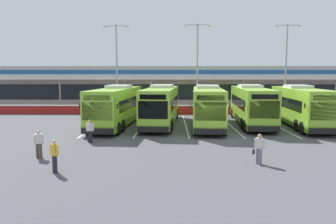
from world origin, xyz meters
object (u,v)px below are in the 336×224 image
at_px(coach_bus_leftmost, 117,107).
at_px(pedestrian_near_bin, 39,143).
at_px(coach_bus_right_centre, 251,106).
at_px(coach_bus_rightmost, 300,107).
at_px(coach_bus_centre, 207,107).
at_px(pedestrian_in_dark_coat, 90,130).
at_px(coach_bus_left_centre, 161,106).
at_px(lamp_post_east, 286,62).
at_px(lamp_post_centre, 197,62).
at_px(pedestrian_with_handbag, 259,148).
at_px(lamp_post_west, 117,63).
at_px(pedestrian_child, 54,155).

xyz_separation_m(coach_bus_leftmost, pedestrian_near_bin, (-2.48, -11.75, -0.91)).
xyz_separation_m(coach_bus_right_centre, coach_bus_rightmost, (4.32, -0.98, 0.00)).
relative_size(coach_bus_centre, pedestrian_in_dark_coat, 7.59).
height_order(coach_bus_left_centre, pedestrian_in_dark_coat, coach_bus_left_centre).
bearing_deg(coach_bus_left_centre, pedestrian_in_dark_coat, -119.30).
relative_size(pedestrian_near_bin, lamp_post_east, 0.15).
xyz_separation_m(pedestrian_in_dark_coat, pedestrian_near_bin, (-1.87, -4.19, 0.00)).
height_order(coach_bus_left_centre, lamp_post_centre, lamp_post_centre).
bearing_deg(coach_bus_centre, lamp_post_centre, 90.69).
distance_m(coach_bus_centre, lamp_post_centre, 11.64).
relative_size(pedestrian_with_handbag, pedestrian_in_dark_coat, 1.00).
xyz_separation_m(coach_bus_left_centre, lamp_post_west, (-5.99, 10.59, 4.50)).
distance_m(pedestrian_near_bin, lamp_post_east, 32.13).
xyz_separation_m(coach_bus_left_centre, lamp_post_east, (15.31, 10.29, 4.50)).
height_order(coach_bus_left_centre, coach_bus_centre, same).
height_order(coach_bus_leftmost, lamp_post_west, lamp_post_west).
distance_m(coach_bus_centre, pedestrian_near_bin, 16.01).
relative_size(pedestrian_in_dark_coat, pedestrian_child, 1.00).
distance_m(pedestrian_with_handbag, lamp_post_west, 27.43).
bearing_deg(coach_bus_right_centre, coach_bus_centre, -163.85).
height_order(pedestrian_in_dark_coat, pedestrian_child, same).
height_order(coach_bus_leftmost, lamp_post_centre, lamp_post_centre).
bearing_deg(coach_bus_rightmost, coach_bus_centre, -178.18).
bearing_deg(pedestrian_with_handbag, lamp_post_centre, 93.59).
relative_size(coach_bus_left_centre, coach_bus_right_centre, 1.00).
height_order(coach_bus_rightmost, lamp_post_centre, lamp_post_centre).
height_order(coach_bus_left_centre, lamp_post_east, lamp_post_east).
bearing_deg(coach_bus_centre, coach_bus_right_centre, 16.15).
bearing_deg(pedestrian_child, lamp_post_centre, 70.54).
bearing_deg(pedestrian_near_bin, coach_bus_right_centre, 40.38).
bearing_deg(lamp_post_west, lamp_post_centre, -4.26).
relative_size(coach_bus_leftmost, coach_bus_left_centre, 1.00).
height_order(pedestrian_near_bin, lamp_post_east, lamp_post_east).
height_order(lamp_post_west, lamp_post_east, same).
relative_size(coach_bus_left_centre, coach_bus_rightmost, 1.00).
bearing_deg(lamp_post_east, coach_bus_leftmost, -150.15).
distance_m(pedestrian_with_handbag, pedestrian_near_bin, 12.28).
xyz_separation_m(pedestrian_in_dark_coat, lamp_post_west, (-1.27, 19.00, 5.42)).
xyz_separation_m(coach_bus_centre, coach_bus_right_centre, (4.34, 1.26, 0.00)).
distance_m(pedestrian_in_dark_coat, pedestrian_near_bin, 4.58).
bearing_deg(coach_bus_rightmost, pedestrian_near_bin, -148.51).
relative_size(coach_bus_rightmost, pedestrian_child, 7.59).
bearing_deg(pedestrian_with_handbag, lamp_post_west, 115.64).
height_order(coach_bus_leftmost, pedestrian_with_handbag, coach_bus_leftmost).
xyz_separation_m(coach_bus_leftmost, coach_bus_rightmost, (17.06, 0.22, 0.00)).
height_order(pedestrian_with_handbag, pedestrian_child, same).
distance_m(pedestrian_with_handbag, pedestrian_child, 10.48).
relative_size(coach_bus_leftmost, lamp_post_west, 1.12).
relative_size(pedestrian_child, lamp_post_centre, 0.15).
distance_m(coach_bus_leftmost, pedestrian_with_handbag, 16.12).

